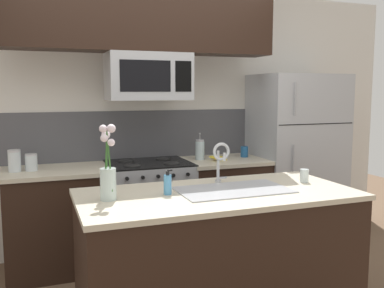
{
  "coord_description": "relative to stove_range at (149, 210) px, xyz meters",
  "views": [
    {
      "loc": [
        -0.99,
        -2.93,
        1.59
      ],
      "look_at": [
        0.2,
        0.27,
        1.16
      ],
      "focal_mm": 40.0,
      "sensor_mm": 36.0,
      "label": 1
    }
  ],
  "objects": [
    {
      "name": "microwave",
      "position": [
        0.0,
        -0.02,
        1.25
      ],
      "size": [
        0.74,
        0.4,
        0.42
      ],
      "color": "#A8AAAF"
    },
    {
      "name": "kitchen_sink",
      "position": [
        0.27,
        -1.25,
        0.38
      ],
      "size": [
        0.76,
        0.44,
        0.16
      ],
      "color": "#ADAFB5",
      "rests_on": "island_counter"
    },
    {
      "name": "banana_bunch",
      "position": [
        0.69,
        -0.06,
        0.47
      ],
      "size": [
        0.19,
        0.15,
        0.08
      ],
      "color": "yellow",
      "rests_on": "back_counter_right"
    },
    {
      "name": "storage_jar_tall",
      "position": [
        -1.16,
        0.0,
        0.54
      ],
      "size": [
        0.1,
        0.1,
        0.19
      ],
      "color": "silver",
      "rests_on": "back_counter_left"
    },
    {
      "name": "back_counter_right",
      "position": [
        0.77,
        0.0,
        -0.01
      ],
      "size": [
        0.81,
        0.65,
        0.91
      ],
      "color": "black",
      "rests_on": "ground"
    },
    {
      "name": "splash_band",
      "position": [
        -0.0,
        0.32,
        0.69
      ],
      "size": [
        3.3,
        0.01,
        0.48
      ],
      "primitive_type": "cube",
      "color": "#4C4C51",
      "rests_on": "rear_partition"
    },
    {
      "name": "upper_cabinet_band",
      "position": [
        -0.05,
        -0.05,
        1.76
      ],
      "size": [
        2.42,
        0.34,
        0.6
      ],
      "primitive_type": "cube",
      "color": "black"
    },
    {
      "name": "dish_soap_bottle",
      "position": [
        -0.19,
        -1.21,
        0.52
      ],
      "size": [
        0.06,
        0.05,
        0.16
      ],
      "color": "#4C93C6",
      "rests_on": "island_counter"
    },
    {
      "name": "french_press",
      "position": [
        0.54,
        0.06,
        0.55
      ],
      "size": [
        0.09,
        0.09,
        0.27
      ],
      "color": "silver",
      "rests_on": "back_counter_right"
    },
    {
      "name": "sink_faucet",
      "position": [
        0.27,
        -1.03,
        0.65
      ],
      "size": [
        0.14,
        0.14,
        0.31
      ],
      "color": "#B7BABF",
      "rests_on": "island_counter"
    },
    {
      "name": "stove_range",
      "position": [
        0.0,
        0.0,
        0.0
      ],
      "size": [
        0.76,
        0.64,
        0.93
      ],
      "color": "#A8AAAF",
      "rests_on": "ground"
    },
    {
      "name": "rear_partition",
      "position": [
        0.3,
        0.38,
        0.84
      ],
      "size": [
        5.2,
        0.1,
        2.6
      ],
      "primitive_type": "cube",
      "color": "silver",
      "rests_on": "ground"
    },
    {
      "name": "refrigerator",
      "position": [
        1.61,
        0.02,
        0.42
      ],
      "size": [
        0.89,
        0.74,
        1.75
      ],
      "color": "#A8AAAF",
      "rests_on": "ground"
    },
    {
      "name": "spare_glass",
      "position": [
        0.88,
        -1.19,
        0.5
      ],
      "size": [
        0.06,
        0.06,
        0.1
      ],
      "color": "silver",
      "rests_on": "island_counter"
    },
    {
      "name": "coffee_tin",
      "position": [
        1.02,
        0.05,
        0.5
      ],
      "size": [
        0.08,
        0.08,
        0.11
      ],
      "primitive_type": "cylinder",
      "color": "#1E5184",
      "rests_on": "back_counter_right"
    },
    {
      "name": "island_counter",
      "position": [
        0.15,
        -1.25,
        -0.01
      ],
      "size": [
        1.86,
        0.89,
        0.91
      ],
      "color": "black",
      "rests_on": "ground"
    },
    {
      "name": "back_counter_left",
      "position": [
        -0.82,
        0.0,
        -0.01
      ],
      "size": [
        0.91,
        0.65,
        0.91
      ],
      "color": "black",
      "rests_on": "ground"
    },
    {
      "name": "storage_jar_medium",
      "position": [
        -1.03,
        0.0,
        0.52
      ],
      "size": [
        0.1,
        0.1,
        0.15
      ],
      "color": "silver",
      "rests_on": "back_counter_left"
    },
    {
      "name": "flower_vase",
      "position": [
        -0.57,
        -1.21,
        0.6
      ],
      "size": [
        0.1,
        0.17,
        0.47
      ],
      "color": "silver",
      "rests_on": "island_counter"
    }
  ]
}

